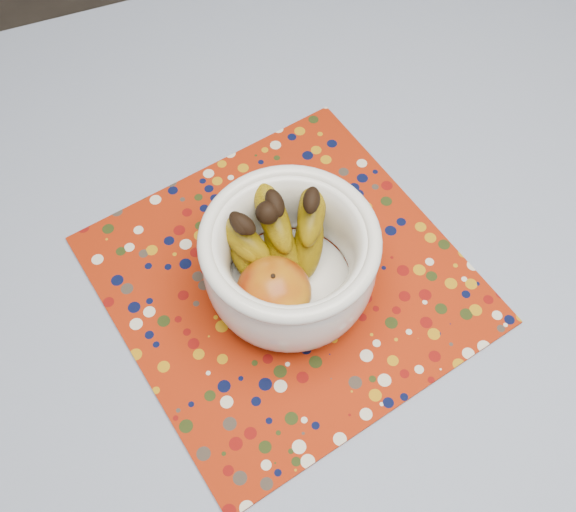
{
  "coord_description": "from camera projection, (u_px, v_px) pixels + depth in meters",
  "views": [
    {
      "loc": [
        -0.23,
        -0.26,
        1.48
      ],
      "look_at": [
        -0.1,
        0.09,
        0.83
      ],
      "focal_mm": 42.0,
      "sensor_mm": 36.0,
      "label": 1
    }
  ],
  "objects": [
    {
      "name": "table",
      "position": [
        387.0,
        353.0,
        0.86
      ],
      "size": [
        1.2,
        1.2,
        0.75
      ],
      "color": "brown",
      "rests_on": "ground"
    },
    {
      "name": "placemat",
      "position": [
        286.0,
        279.0,
        0.81
      ],
      "size": [
        0.47,
        0.47,
        0.0
      ],
      "primitive_type": "cube",
      "rotation": [
        0.0,
        0.0,
        0.22
      ],
      "color": "#931F08",
      "rests_on": "tablecloth"
    },
    {
      "name": "tablecloth",
      "position": [
        395.0,
        327.0,
        0.79
      ],
      "size": [
        1.32,
        1.32,
        0.01
      ],
      "primitive_type": "cube",
      "color": "slate",
      "rests_on": "table"
    },
    {
      "name": "fruit_bowl",
      "position": [
        282.0,
        256.0,
        0.75
      ],
      "size": [
        0.2,
        0.2,
        0.14
      ],
      "color": "white",
      "rests_on": "placemat"
    }
  ]
}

